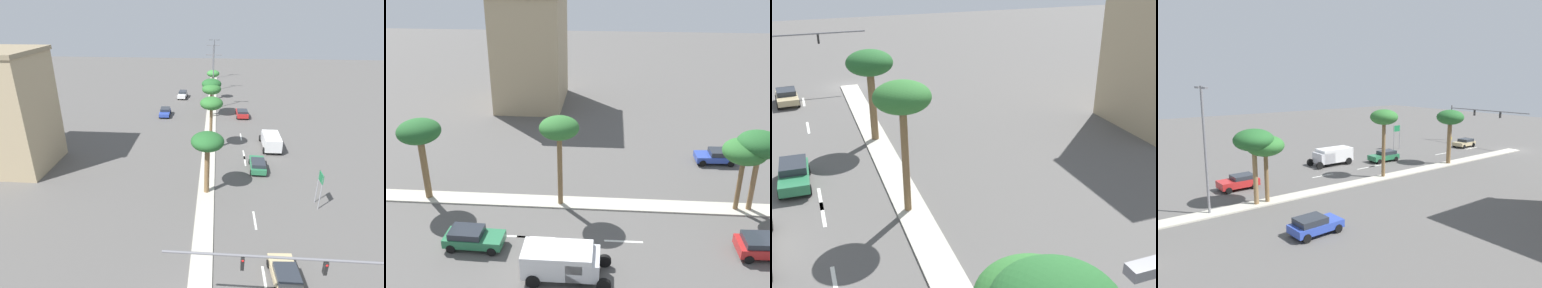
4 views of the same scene
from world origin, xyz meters
TOP-DOWN VIEW (x-y plane):
  - ground_plane at (0.00, 29.05)m, footprint 160.00×160.00m
  - median_curb at (0.00, 37.34)m, footprint 1.80×74.69m
  - lane_stripe_rear at (4.85, 23.90)m, footprint 0.20×2.80m
  - lane_stripe_front at (4.85, 25.75)m, footprint 0.20×2.80m
  - lane_stripe_outboard at (4.85, 32.17)m, footprint 0.20×2.80m
  - commercial_building at (-25.24, 20.49)m, footprint 11.58×8.63m
  - palm_tree_rear at (0.04, 15.86)m, footprint 3.45×3.45m
  - palm_tree_right at (0.21, 27.06)m, footprint 3.09×3.09m
  - palm_tree_leading at (-0.03, 41.24)m, footprint 3.37×3.37m
  - palm_tree_outboard at (-0.07, 42.29)m, footprint 3.50×3.50m
  - sedan_red_left at (5.60, 41.71)m, footprint 2.23×3.95m
  - sedan_green_near at (6.18, 21.50)m, footprint 2.05×4.19m
  - sedan_blue_right at (-8.49, 41.45)m, footprint 2.10×3.94m
  - box_truck at (8.76, 28.30)m, footprint 2.55×5.65m

SIDE VIEW (x-z plane):
  - ground_plane at x=0.00m, z-range 0.00..0.00m
  - lane_stripe_rear at x=4.85m, z-range 0.00..0.01m
  - lane_stripe_front at x=4.85m, z-range 0.00..0.01m
  - lane_stripe_outboard at x=4.85m, z-range 0.00..0.01m
  - median_curb at x=0.00m, z-range 0.00..0.12m
  - sedan_blue_right at x=-8.49m, z-range 0.05..1.41m
  - sedan_green_near at x=6.18m, z-range 0.05..1.47m
  - sedan_red_left at x=5.60m, z-range 0.06..1.48m
  - box_truck at x=8.76m, z-range 0.15..2.28m
  - palm_tree_leading at x=-0.03m, z-range 2.12..8.16m
  - palm_tree_outboard at x=-0.07m, z-range 2.39..9.08m
  - palm_tree_rear at x=0.04m, z-range 2.42..9.37m
  - palm_tree_right at x=0.21m, z-range 2.84..10.41m
  - commercial_building at x=-25.24m, z-range 0.02..14.48m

